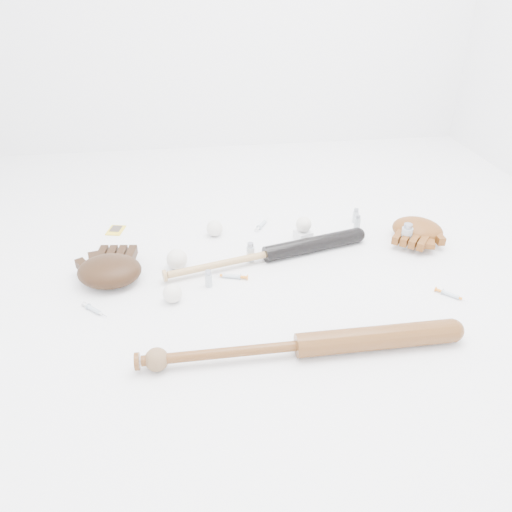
{
  "coord_description": "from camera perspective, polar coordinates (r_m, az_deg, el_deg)",
  "views": [
    {
      "loc": [
        -0.22,
        -1.55,
        1.03
      ],
      "look_at": [
        -0.0,
        0.04,
        0.06
      ],
      "focal_mm": 35.0,
      "sensor_mm": 36.0,
      "label": 1
    }
  ],
  "objects": [
    {
      "name": "vial_2",
      "position": [
        1.94,
        -0.64,
        0.47
      ],
      "size": [
        0.03,
        0.03,
        0.08
      ],
      "primitive_type": "cylinder",
      "color": "#AAB4BB",
      "rests_on": "ground"
    },
    {
      "name": "vial_0",
      "position": [
        2.2,
        11.49,
        3.71
      ],
      "size": [
        0.03,
        0.03,
        0.07
      ],
      "primitive_type": "cylinder",
      "color": "#AAB4BB",
      "rests_on": "ground"
    },
    {
      "name": "syringe_1",
      "position": [
        1.85,
        -2.81,
        -2.31
      ],
      "size": [
        0.15,
        0.06,
        0.02
      ],
      "primitive_type": null,
      "rotation": [
        0.0,
        0.0,
        2.86
      ],
      "color": "#ADBCC6",
      "rests_on": "ground"
    },
    {
      "name": "syringe_0",
      "position": [
        1.77,
        -18.03,
        -5.86
      ],
      "size": [
        0.11,
        0.11,
        0.02
      ],
      "primitive_type": null,
      "rotation": [
        0.0,
        0.0,
        -0.76
      ],
      "color": "#ADBCC6",
      "rests_on": "ground"
    },
    {
      "name": "vial_3",
      "position": [
        2.12,
        16.83,
        2.26
      ],
      "size": [
        0.04,
        0.04,
        0.1
      ],
      "primitive_type": "cylinder",
      "color": "#AAB4BB",
      "rests_on": "ground"
    },
    {
      "name": "baseball_left",
      "position": [
        1.92,
        -9.02,
        -0.37
      ],
      "size": [
        0.08,
        0.08,
        0.08
      ],
      "primitive_type": "sphere",
      "color": "silver",
      "rests_on": "ground"
    },
    {
      "name": "baseball_upper",
      "position": [
        2.13,
        -4.76,
        3.18
      ],
      "size": [
        0.07,
        0.07,
        0.07
      ],
      "primitive_type": "sphere",
      "color": "silver",
      "rests_on": "ground"
    },
    {
      "name": "glove_dark",
      "position": [
        1.88,
        -16.4,
        -1.61
      ],
      "size": [
        0.31,
        0.31,
        0.1
      ],
      "primitive_type": null,
      "rotation": [
        0.0,
        0.0,
        -0.12
      ],
      "color": "black",
      "rests_on": "ground"
    },
    {
      "name": "syringe_2",
      "position": [
        2.21,
        0.68,
        3.61
      ],
      "size": [
        0.1,
        0.14,
        0.02
      ],
      "primitive_type": null,
      "rotation": [
        0.0,
        0.0,
        1.02
      ],
      "color": "#ADBCC6",
      "rests_on": "ground"
    },
    {
      "name": "vial_1",
      "position": [
        2.28,
        11.33,
        4.56
      ],
      "size": [
        0.03,
        0.03,
        0.07
      ],
      "primitive_type": "cylinder",
      "color": "#AAB4BB",
      "rests_on": "ground"
    },
    {
      "name": "baseball_mid",
      "position": [
        1.74,
        -9.53,
        -4.24
      ],
      "size": [
        0.07,
        0.07,
        0.07
      ],
      "primitive_type": "sphere",
      "color": "silver",
      "rests_on": "ground"
    },
    {
      "name": "baseball_aged",
      "position": [
        1.49,
        -11.28,
        -11.53
      ],
      "size": [
        0.07,
        0.07,
        0.07
      ],
      "primitive_type": "sphere",
      "color": "brown",
      "rests_on": "ground"
    },
    {
      "name": "pedestal",
      "position": [
        2.12,
        5.41,
        2.41
      ],
      "size": [
        0.08,
        0.08,
        0.04
      ],
      "primitive_type": "cube",
      "rotation": [
        0.0,
        0.0,
        0.35
      ],
      "color": "white",
      "rests_on": "ground"
    },
    {
      "name": "baseball_on_pedestal",
      "position": [
        2.09,
        5.47,
        3.62
      ],
      "size": [
        0.07,
        0.07,
        0.07
      ],
      "primitive_type": "sphere",
      "color": "silver",
      "rests_on": "pedestal"
    },
    {
      "name": "syringe_3",
      "position": [
        1.88,
        21.36,
        -4.14
      ],
      "size": [
        0.11,
        0.11,
        0.02
      ],
      "primitive_type": null,
      "rotation": [
        0.0,
        0.0,
        -0.81
      ],
      "color": "#ADBCC6",
      "rests_on": "ground"
    },
    {
      "name": "trading_card",
      "position": [
        2.26,
        -15.74,
        2.85
      ],
      "size": [
        0.08,
        0.1,
        0.0
      ],
      "primitive_type": "cube",
      "rotation": [
        0.0,
        0.0,
        -0.23
      ],
      "color": "yellow",
      "rests_on": "ground"
    },
    {
      "name": "glove_tan",
      "position": [
        2.2,
        17.97,
        2.91
      ],
      "size": [
        0.35,
        0.35,
        0.09
      ],
      "primitive_type": null,
      "rotation": [
        0.0,
        0.0,
        2.46
      ],
      "color": "brown",
      "rests_on": "ground"
    },
    {
      "name": "bat_dark",
      "position": [
        1.94,
        1.28,
        0.22
      ],
      "size": [
        0.86,
        0.28,
        0.06
      ],
      "primitive_type": null,
      "rotation": [
        0.0,
        0.0,
        0.25
      ],
      "color": "black",
      "rests_on": "ground"
    },
    {
      "name": "bat_wood",
      "position": [
        1.51,
        5.03,
        -10.15
      ],
      "size": [
        1.02,
        0.08,
        0.07
      ],
      "primitive_type": null,
      "rotation": [
        0.0,
        0.0,
        0.01
      ],
      "color": "brown",
      "rests_on": "ground"
    },
    {
      "name": "vial_4",
      "position": [
        1.8,
        -5.45,
        -2.57
      ],
      "size": [
        0.03,
        0.03,
        0.07
      ],
      "primitive_type": "cylinder",
      "color": "#AAB4BB",
      "rests_on": "ground"
    }
  ]
}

